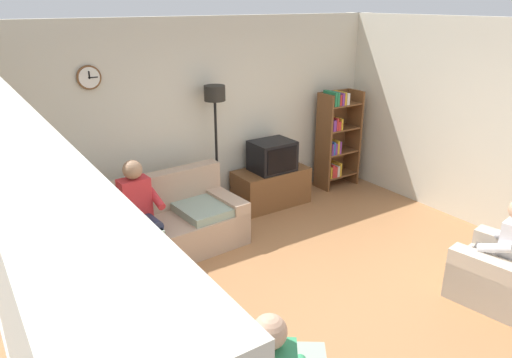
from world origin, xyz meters
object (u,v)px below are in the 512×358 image
at_px(person_on_couch, 139,208).
at_px(couch, 164,228).
at_px(armchair_near_bookshelf, 507,275).
at_px(person_in_right_armchair, 504,244).
at_px(tv, 272,156).
at_px(floor_lamp, 215,116).
at_px(tv_stand, 271,187).
at_px(bookshelf, 335,137).

bearing_deg(person_on_couch, couch, 19.00).
height_order(armchair_near_bookshelf, person_in_right_armchair, person_in_right_armchair).
distance_m(couch, tv, 2.00).
bearing_deg(tv, person_in_right_armchair, -80.09).
relative_size(floor_lamp, armchair_near_bookshelf, 1.84).
relative_size(couch, tv, 3.25).
bearing_deg(couch, person_in_right_armchair, -48.30).
relative_size(tv_stand, person_in_right_armchair, 0.98).
bearing_deg(armchair_near_bookshelf, tv_stand, 99.83).
height_order(armchair_near_bookshelf, person_on_couch, person_on_couch).
distance_m(couch, person_in_right_armchair, 3.71).
height_order(tv_stand, person_in_right_armchair, person_in_right_armchair).
bearing_deg(couch, tv_stand, 13.62).
height_order(couch, person_on_couch, person_on_couch).
distance_m(bookshelf, armchair_near_bookshelf, 3.50).
relative_size(couch, tv_stand, 1.77).
relative_size(tv_stand, tv, 1.83).
height_order(couch, armchair_near_bookshelf, same).
bearing_deg(tv_stand, tv, -90.00).
relative_size(couch, armchair_near_bookshelf, 1.94).
xyz_separation_m(armchair_near_bookshelf, person_in_right_armchair, (-0.02, 0.09, 0.32)).
xyz_separation_m(tv_stand, tv, (0.00, -0.02, 0.49)).
relative_size(armchair_near_bookshelf, person_on_couch, 0.81).
distance_m(bookshelf, person_on_couch, 3.59).
height_order(tv, person_on_couch, person_on_couch).
distance_m(tv_stand, armchair_near_bookshelf, 3.36).
xyz_separation_m(floor_lamp, armchair_near_bookshelf, (1.42, -3.41, -1.16)).
bearing_deg(person_on_couch, person_in_right_armchair, -43.66).
xyz_separation_m(tv, floor_lamp, (-0.85, 0.12, 0.68)).
xyz_separation_m(couch, floor_lamp, (1.05, 0.56, 1.14)).
bearing_deg(couch, tv, 12.93).
xyz_separation_m(tv_stand, armchair_near_bookshelf, (0.57, -3.31, 0.01)).
distance_m(armchair_near_bookshelf, person_on_couch, 3.94).
relative_size(armchair_near_bookshelf, person_in_right_armchair, 0.90).
height_order(person_on_couch, person_in_right_armchair, person_on_couch).
bearing_deg(floor_lamp, tv_stand, -6.64).
height_order(bookshelf, armchair_near_bookshelf, bookshelf).
relative_size(floor_lamp, person_on_couch, 1.49).
bearing_deg(bookshelf, couch, -170.63).
bearing_deg(bookshelf, tv_stand, -176.97).
bearing_deg(tv_stand, person_on_couch, -165.59).
bearing_deg(bookshelf, armchair_near_bookshelf, -102.31).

